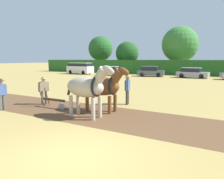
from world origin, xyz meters
The scene contains 16 objects.
ground_plane centered at (0.00, 0.00, 0.00)m, with size 240.00×240.00×0.00m, color #A88E4C.
plowed_furrow_strip centered at (-6.59, 4.58, 0.00)m, with size 30.86×3.67×0.01m, color brown.
hedgerow centered at (0.00, 33.10, 1.25)m, with size 61.50×1.31×2.50m, color #286023.
tree_far_left centered at (-20.32, 37.41, 4.90)m, with size 5.28×5.28×7.55m.
tree_left centered at (-13.59, 36.32, 3.78)m, with size 4.62×4.62×6.10m.
tree_center_left centered at (-3.53, 36.95, 5.29)m, with size 6.49×6.49×8.54m.
draft_horse_lead_left centered at (-1.90, 3.63, 1.39)m, with size 2.64×1.09×2.46m.
draft_horse_lead_right centered at (-1.82, 4.96, 1.31)m, with size 2.76×1.12×2.34m.
plow centered at (-4.48, 4.46, 0.33)m, with size 1.79×0.48×1.13m.
farmer_at_plow centered at (-5.74, 4.93, 0.93)m, with size 0.44×0.52×1.62m.
farmer_beside_team centered at (-1.36, 7.08, 1.01)m, with size 0.43×0.66×1.72m.
farmer_onlooker_left centered at (-6.63, 2.81, 0.95)m, with size 0.41×0.64×1.64m.
parked_van centered at (-19.21, 27.93, 1.03)m, with size 5.00×2.40×1.99m.
parked_car_left centered at (-12.73, 27.37, 0.71)m, with size 4.29×1.85×1.47m.
parked_car_center_left centered at (-6.25, 28.08, 0.75)m, with size 4.16×2.28×1.57m.
parked_car_center centered at (-0.21, 28.35, 0.70)m, with size 4.48×2.27×1.44m.
Camera 1 is at (3.47, -4.57, 2.64)m, focal length 35.00 mm.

